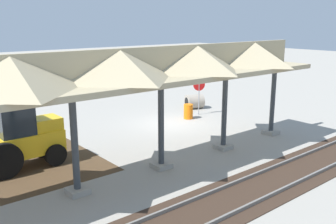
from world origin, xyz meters
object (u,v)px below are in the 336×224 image
(concrete_pipe, at_px, (194,102))
(backhoe, at_px, (18,138))
(traffic_barrel, at_px, (188,111))
(stop_sign, at_px, (199,89))

(concrete_pipe, bearing_deg, backhoe, 14.33)
(traffic_barrel, bearing_deg, concrete_pipe, -140.85)
(backhoe, distance_m, traffic_barrel, 10.76)
(stop_sign, xyz_separation_m, backhoe, (11.82, 1.83, -0.39))
(backhoe, bearing_deg, traffic_barrel, -171.98)
(stop_sign, xyz_separation_m, concrete_pipe, (-0.98, -1.44, -1.18))
(stop_sign, height_order, backhoe, backhoe)
(stop_sign, xyz_separation_m, traffic_barrel, (1.20, 0.34, -1.21))
(backhoe, distance_m, concrete_pipe, 13.24)
(backhoe, bearing_deg, concrete_pipe, -165.67)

